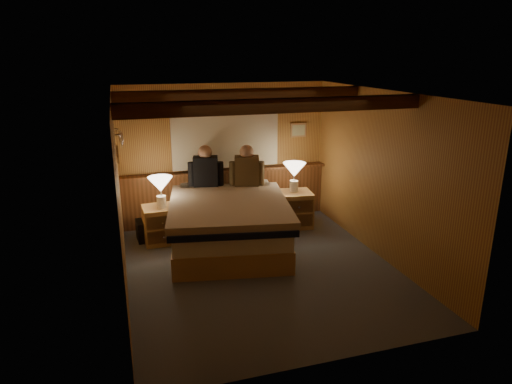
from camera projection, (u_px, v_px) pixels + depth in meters
name	position (u px, v px, depth m)	size (l,w,h in m)	color
floor	(261.00, 269.00, 6.35)	(4.20, 4.20, 0.00)	#515860
ceiling	(262.00, 93.00, 5.65)	(4.20, 4.20, 0.00)	#C18D48
wall_back	(225.00, 154.00, 7.92)	(3.60, 3.60, 0.00)	gold
wall_left	(119.00, 198.00, 5.50)	(4.20, 4.20, 0.00)	gold
wall_right	(382.00, 176.00, 6.50)	(4.20, 4.20, 0.00)	gold
wall_front	(332.00, 249.00, 4.08)	(3.60, 3.60, 0.00)	gold
wainscot	(227.00, 194.00, 8.07)	(3.60, 0.23, 0.94)	brown
curtain_window	(226.00, 136.00, 7.76)	(2.18, 0.09, 1.11)	#472A11
ceiling_beams	(258.00, 99.00, 5.81)	(3.60, 1.65, 0.16)	#472A11
coat_rail	(121.00, 137.00, 6.83)	(0.05, 0.55, 0.24)	silver
framed_print	(298.00, 130.00, 8.17)	(0.30, 0.04, 0.25)	tan
bed	(229.00, 223.00, 6.96)	(2.06, 2.50, 0.77)	tan
nightstand_left	(161.00, 224.00, 7.17)	(0.55, 0.50, 0.58)	tan
nightstand_right	(295.00, 209.00, 7.83)	(0.61, 0.56, 0.61)	tan
lamp_left	(160.00, 186.00, 6.96)	(0.37, 0.37, 0.49)	white
lamp_right	(294.00, 171.00, 7.68)	(0.38, 0.38, 0.50)	white
person_left	(206.00, 169.00, 7.50)	(0.57, 0.31, 0.71)	black
person_right	(247.00, 169.00, 7.54)	(0.57, 0.33, 0.71)	#48351C
duffel_bag	(154.00, 229.00, 7.32)	(0.57, 0.37, 0.40)	black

